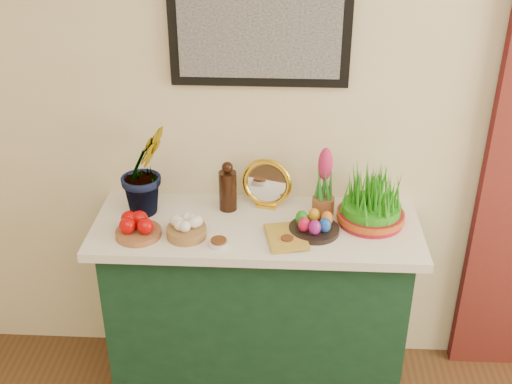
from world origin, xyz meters
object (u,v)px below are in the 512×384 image
(hyacinth_green, at_px, (144,157))
(book, at_px, (267,238))
(wheatgrass_sabzeh, at_px, (372,201))
(sideboard, at_px, (257,309))
(mirror, at_px, (267,184))

(hyacinth_green, bearing_deg, book, -66.18)
(book, bearing_deg, wheatgrass_sabzeh, 10.48)
(sideboard, distance_m, hyacinth_green, 0.88)
(sideboard, bearing_deg, book, -69.71)
(mirror, relative_size, book, 1.11)
(mirror, distance_m, book, 0.31)
(sideboard, distance_m, mirror, 0.60)
(wheatgrass_sabzeh, bearing_deg, sideboard, -175.74)
(hyacinth_green, xyz_separation_m, book, (0.54, -0.22, -0.25))
(hyacinth_green, xyz_separation_m, wheatgrass_sabzeh, (0.97, -0.05, -0.16))
(mirror, height_order, book, mirror)
(mirror, bearing_deg, hyacinth_green, -171.83)
(hyacinth_green, height_order, book, hyacinth_green)
(hyacinth_green, distance_m, book, 0.63)
(hyacinth_green, xyz_separation_m, mirror, (0.52, 0.07, -0.16))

